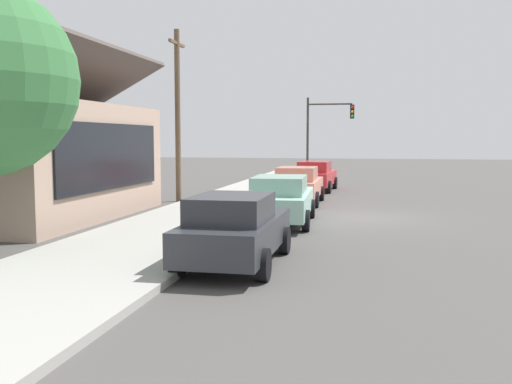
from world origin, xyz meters
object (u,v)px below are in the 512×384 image
at_px(car_cherry, 316,176).
at_px(utility_pole_wooden, 178,112).
at_px(car_charcoal, 235,229).
at_px(car_coral, 298,185).
at_px(car_seafoam, 281,199).
at_px(traffic_light_main, 326,127).
at_px(fire_hydrant_red, 280,186).

distance_m(car_cherry, utility_pole_wooden, 8.92).
xyz_separation_m(car_charcoal, car_coral, (12.12, 0.18, -0.00)).
bearing_deg(car_seafoam, car_charcoal, 177.10).
bearing_deg(utility_pole_wooden, car_cherry, -40.68).
relative_size(car_seafoam, traffic_light_main, 0.94).
height_order(car_coral, car_cherry, same).
height_order(car_charcoal, car_cherry, same).
bearing_deg(utility_pole_wooden, fire_hydrant_red, -49.61).
bearing_deg(car_cherry, traffic_light_main, -0.71).
bearing_deg(traffic_light_main, car_cherry, 176.75).
relative_size(car_seafoam, fire_hydrant_red, 6.91).
xyz_separation_m(car_seafoam, utility_pole_wooden, (5.78, 5.52, 3.11)).
bearing_deg(car_charcoal, car_coral, 0.76).
xyz_separation_m(car_seafoam, car_cherry, (12.12, 0.07, -0.00)).
bearing_deg(car_coral, traffic_light_main, -2.31).
xyz_separation_m(car_seafoam, fire_hydrant_red, (9.18, 1.52, -0.32)).
relative_size(car_charcoal, car_cherry, 0.95).
bearing_deg(car_cherry, fire_hydrant_red, 156.26).
distance_m(car_coral, car_cherry, 6.24).
distance_m(car_coral, utility_pole_wooden, 6.16).
bearing_deg(car_seafoam, fire_hydrant_red, 6.68).
height_order(car_seafoam, traffic_light_main, traffic_light_main).
xyz_separation_m(car_charcoal, car_cherry, (18.35, 0.05, 0.00)).
relative_size(car_cherry, fire_hydrant_red, 6.57).
xyz_separation_m(car_charcoal, traffic_light_main, (22.00, -0.16, 2.68)).
relative_size(car_seafoam, car_coral, 1.12).
bearing_deg(car_cherry, car_seafoam, -177.13).
relative_size(traffic_light_main, utility_pole_wooden, 0.69).
xyz_separation_m(car_cherry, fire_hydrant_red, (-2.94, 1.45, -0.32)).
height_order(car_coral, traffic_light_main, traffic_light_main).
height_order(car_coral, utility_pole_wooden, utility_pole_wooden).
height_order(car_seafoam, car_cherry, same).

